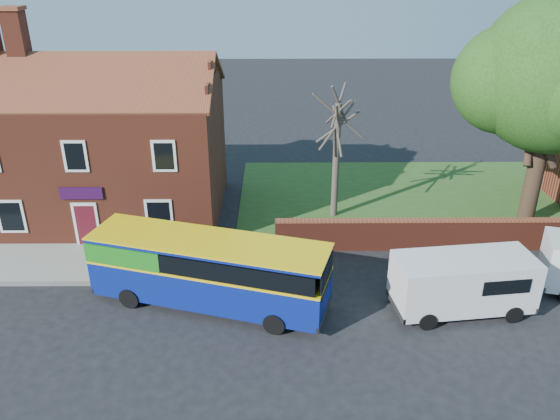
{
  "coord_description": "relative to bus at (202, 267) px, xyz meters",
  "views": [
    {
      "loc": [
        2.04,
        -15.85,
        12.83
      ],
      "look_at": [
        2.21,
        5.0,
        3.05
      ],
      "focal_mm": 35.0,
      "sensor_mm": 36.0,
      "label": 1
    }
  ],
  "objects": [
    {
      "name": "boundary_wall",
      "position": [
        13.89,
        4.31,
        -0.83
      ],
      "size": [
        22.0,
        0.38,
        1.6
      ],
      "color": "maroon",
      "rests_on": "ground"
    },
    {
      "name": "ground",
      "position": [
        0.89,
        -2.69,
        -1.64
      ],
      "size": [
        120.0,
        120.0,
        0.0
      ],
      "primitive_type": "plane",
      "color": "black",
      "rests_on": "ground"
    },
    {
      "name": "shop_building",
      "position": [
        -6.13,
        8.81,
        1.77
      ],
      "size": [
        12.3,
        8.13,
        10.5
      ],
      "color": "maroon",
      "rests_on": "ground"
    },
    {
      "name": "pavement",
      "position": [
        -6.11,
        3.06,
        -1.58
      ],
      "size": [
        18.0,
        3.5,
        0.12
      ],
      "primitive_type": "cube",
      "color": "gray",
      "rests_on": "ground"
    },
    {
      "name": "bus",
      "position": [
        0.0,
        0.0,
        0.0
      ],
      "size": [
        9.75,
        5.0,
        2.89
      ],
      "rotation": [
        0.0,
        0.0,
        -0.29
      ],
      "color": "navy",
      "rests_on": "ground"
    },
    {
      "name": "bare_tree",
      "position": [
        6.06,
        8.11,
        1.82
      ],
      "size": [
        2.53,
        3.01,
        6.74
      ],
      "color": "#4C4238",
      "rests_on": "ground"
    },
    {
      "name": "grass_strip",
      "position": [
        13.89,
        10.31,
        -1.62
      ],
      "size": [
        26.0,
        12.0,
        0.04
      ],
      "primitive_type": "cube",
      "color": "#426B28",
      "rests_on": "ground"
    },
    {
      "name": "large_tree",
      "position": [
        16.09,
        7.23,
        5.93
      ],
      "size": [
        9.48,
        7.5,
        11.56
      ],
      "color": "black",
      "rests_on": "ground"
    },
    {
      "name": "van_near",
      "position": [
        10.21,
        -0.61,
        -0.32
      ],
      "size": [
        5.57,
        2.77,
        2.35
      ],
      "rotation": [
        0.0,
        0.0,
        0.12
      ],
      "color": "white",
      "rests_on": "ground"
    },
    {
      "name": "kerb",
      "position": [
        -6.11,
        1.31,
        -1.57
      ],
      "size": [
        18.0,
        0.15,
        0.14
      ],
      "primitive_type": "cube",
      "color": "slate",
      "rests_on": "ground"
    }
  ]
}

